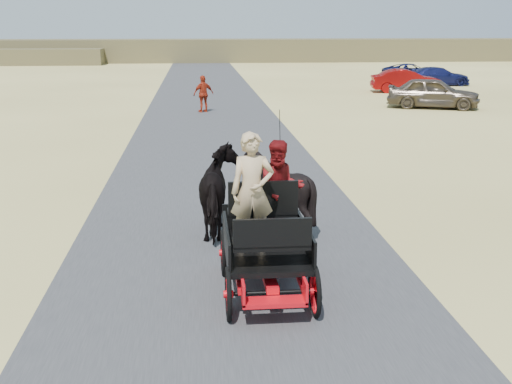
{
  "coord_description": "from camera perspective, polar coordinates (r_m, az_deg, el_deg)",
  "views": [
    {
      "loc": [
        -0.58,
        -10.08,
        4.07
      ],
      "look_at": [
        0.42,
        0.78,
        1.2
      ],
      "focal_mm": 45.0,
      "sensor_mm": 36.0,
      "label": 1
    }
  ],
  "objects": [
    {
      "name": "car_b",
      "position": [
        40.59,
        13.21,
        9.6
      ],
      "size": [
        4.34,
        1.95,
        1.38
      ],
      "primitive_type": "imported",
      "rotation": [
        0.0,
        0.0,
        1.45
      ],
      "color": "maroon",
      "rests_on": "ground"
    },
    {
      "name": "horse_right",
      "position": [
        12.77,
        1.88,
        0.13
      ],
      "size": [
        1.37,
        1.54,
        1.7
      ],
      "primitive_type": "imported",
      "rotation": [
        0.0,
        0.0,
        3.14
      ],
      "color": "black",
      "rests_on": "ground"
    },
    {
      "name": "ridge_far",
      "position": [
        72.14,
        -4.93,
        12.42
      ],
      "size": [
        140.0,
        6.0,
        2.4
      ],
      "primitive_type": "cube",
      "color": "brown",
      "rests_on": "ground"
    },
    {
      "name": "pedestrian",
      "position": [
        30.57,
        -4.69,
        8.68
      ],
      "size": [
        1.09,
        0.8,
        1.73
      ],
      "primitive_type": "imported",
      "rotation": [
        0.0,
        0.0,
        3.57
      ],
      "color": "#9B2611",
      "rests_on": "ground"
    },
    {
      "name": "carriage",
      "position": [
        10.02,
        0.85,
        -6.98
      ],
      "size": [
        1.3,
        2.4,
        0.72
      ],
      "primitive_type": null,
      "color": "black",
      "rests_on": "ground"
    },
    {
      "name": "car_c",
      "position": [
        45.66,
        15.88,
        9.87
      ],
      "size": [
        4.27,
        1.77,
        1.23
      ],
      "primitive_type": "imported",
      "rotation": [
        0.0,
        0.0,
        1.58
      ],
      "color": "navy",
      "rests_on": "ground"
    },
    {
      "name": "driver_man",
      "position": [
        9.66,
        -0.34,
        0.05
      ],
      "size": [
        0.66,
        0.43,
        1.8
      ],
      "primitive_type": "imported",
      "color": "tan",
      "rests_on": "carriage"
    },
    {
      "name": "ground",
      "position": [
        10.89,
        -1.84,
        -7.22
      ],
      "size": [
        140.0,
        140.0,
        0.0
      ],
      "primitive_type": "plane",
      "color": "tan"
    },
    {
      "name": "car_d",
      "position": [
        49.99,
        13.66,
        10.36
      ],
      "size": [
        4.31,
        2.1,
        1.18
      ],
      "primitive_type": "imported",
      "rotation": [
        0.0,
        0.0,
        1.54
      ],
      "color": "navy",
      "rests_on": "ground"
    },
    {
      "name": "horse_left",
      "position": [
        12.68,
        -3.06,
        0.01
      ],
      "size": [
        0.91,
        2.01,
        1.7
      ],
      "primitive_type": "imported",
      "rotation": [
        0.0,
        0.0,
        3.14
      ],
      "color": "black",
      "rests_on": "ground"
    },
    {
      "name": "passenger_woman",
      "position": [
        10.27,
        2.18,
        0.29
      ],
      "size": [
        0.77,
        0.6,
        1.58
      ],
      "primitive_type": "imported",
      "color": "#660C0F",
      "rests_on": "carriage"
    },
    {
      "name": "road",
      "position": [
        10.88,
        -1.84,
        -7.19
      ],
      "size": [
        6.0,
        140.0,
        0.01
      ],
      "primitive_type": "cube",
      "color": "#38383A",
      "rests_on": "ground"
    },
    {
      "name": "car_a",
      "position": [
        33.17,
        15.48,
        8.5
      ],
      "size": [
        4.78,
        3.21,
        1.51
      ],
      "primitive_type": "imported",
      "rotation": [
        0.0,
        0.0,
        1.22
      ],
      "color": "brown",
      "rests_on": "ground"
    }
  ]
}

